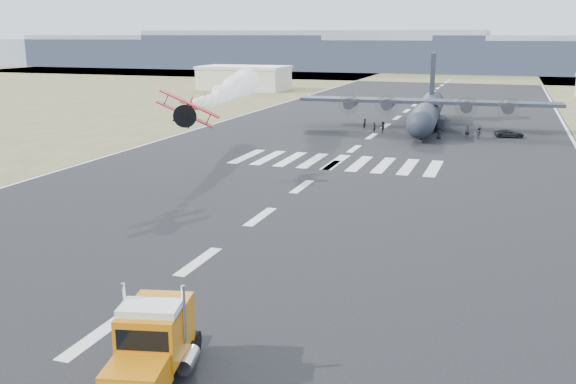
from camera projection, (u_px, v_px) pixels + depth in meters
The scene contains 21 objects.
ground at pixel (97, 335), 34.08m from camera, with size 500.00×500.00×0.00m, color black.
scrub_far at pixel (455, 76), 245.38m from camera, with size 500.00×80.00×0.00m, color brown.
runway_markings at pixel (354, 149), 89.20m from camera, with size 60.00×260.00×0.01m, color silver, non-canonical shape.
ridge_seg_a at pixel (75, 52), 332.54m from camera, with size 150.00×50.00×13.00m, color gray.
ridge_seg_b at pixel (187, 51), 311.91m from camera, with size 150.00×50.00×15.00m, color gray.
ridge_seg_c at pixel (315, 50), 291.29m from camera, with size 150.00×50.00×17.00m, color gray.
ridge_seg_d at pixel (462, 56), 271.38m from camera, with size 150.00×50.00×13.00m, color gray.
hangar_left at pixel (244, 78), 182.78m from camera, with size 24.50×14.50×6.70m.
semi_truck at pixel (153, 344), 29.11m from camera, with size 4.38×8.74×3.84m.
aerobatic_biplane at pixel (186, 110), 66.32m from camera, with size 6.07×6.13×4.29m.
smoke_trail at pixel (240, 85), 94.42m from camera, with size 9.44×35.08×4.17m.
transport_aircraft at pixel (427, 110), 107.83m from camera, with size 42.31×34.82×12.22m.
support_vehicle at pixel (509, 134), 98.92m from camera, with size 2.01×4.36×1.21m, color black.
crew_a at pixel (467, 132), 98.80m from camera, with size 0.66×0.54×1.81m, color black.
crew_b at pixel (436, 127), 103.13m from camera, with size 0.90×0.56×1.85m, color black.
crew_c at pixel (479, 133), 97.35m from camera, with size 1.22×0.57×1.89m, color black.
crew_d at pixel (418, 127), 103.21m from camera, with size 1.06×0.54×1.82m, color black.
crew_e at pixel (439, 133), 97.54m from camera, with size 0.86×0.53×1.75m, color black.
crew_f at pixel (383, 127), 104.15m from camera, with size 1.64×0.53×1.76m, color black.
crew_g at pixel (374, 127), 103.56m from camera, with size 0.63×0.52×1.73m, color black.
crew_h at pixel (365, 123), 108.62m from camera, with size 0.78×0.48×1.60m, color black.
Camera 1 is at (19.73, -26.29, 15.58)m, focal length 40.00 mm.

